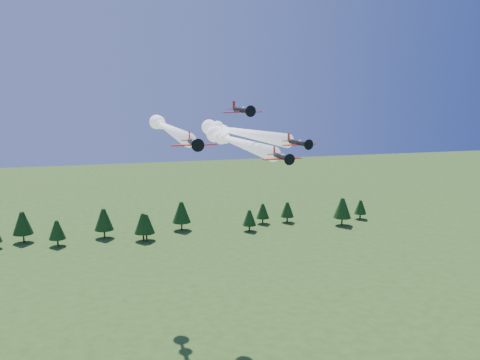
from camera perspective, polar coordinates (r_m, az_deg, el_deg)
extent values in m
cylinder|color=black|center=(85.33, 4.42, 2.49)|extent=(1.12, 4.65, 0.85)
cone|color=black|center=(82.88, 5.13, 2.25)|extent=(0.90, 0.82, 0.85)
cone|color=black|center=(82.41, 5.27, 2.20)|extent=(0.40, 0.41, 0.38)
cylinder|color=black|center=(82.28, 5.31, 2.19)|extent=(1.79, 0.14, 1.79)
cube|color=#BB1002|center=(85.06, 4.50, 2.28)|extent=(6.37, 1.52, 0.10)
cube|color=#BB1002|center=(88.11, 3.67, 2.77)|extent=(2.51, 0.87, 0.06)
cube|color=#BB1002|center=(88.10, 3.65, 3.22)|extent=(0.12, 0.81, 1.24)
ellipsoid|color=#85B3CE|center=(84.58, 4.62, 2.65)|extent=(0.67, 1.06, 0.53)
sphere|color=white|center=(114.40, -1.52, 4.49)|extent=(2.30, 2.30, 2.30)
sphere|color=white|center=(118.13, -2.06, 4.66)|extent=(3.00, 3.00, 3.00)
sphere|color=white|center=(121.87, -2.56, 4.83)|extent=(3.70, 3.70, 3.70)
cylinder|color=black|center=(88.27, -5.01, 3.99)|extent=(1.09, 5.47, 1.01)
cone|color=black|center=(85.17, -4.61, 3.77)|extent=(1.02, 0.92, 1.01)
cone|color=black|center=(84.58, -4.54, 3.73)|extent=(0.45, 0.46, 0.44)
cylinder|color=black|center=(84.41, -4.51, 3.71)|extent=(2.12, 0.07, 2.12)
cube|color=#BB1002|center=(87.92, -4.96, 3.75)|extent=(7.49, 1.48, 0.12)
cube|color=#BB1002|center=(91.78, -5.42, 4.25)|extent=(2.94, 0.90, 0.07)
cube|color=#BB1002|center=(91.80, -5.44, 4.76)|extent=(0.11, 0.96, 1.46)
ellipsoid|color=#85B3CE|center=(87.34, -4.90, 4.19)|extent=(0.75, 1.22, 0.63)
sphere|color=white|center=(129.49, -8.44, 5.90)|extent=(2.30, 2.30, 2.30)
sphere|color=white|center=(134.78, -8.73, 6.06)|extent=(3.00, 3.00, 3.00)
sphere|color=white|center=(140.08, -8.99, 6.21)|extent=(3.70, 3.70, 3.70)
cylinder|color=black|center=(94.20, 6.19, 3.98)|extent=(1.81, 4.80, 0.87)
cone|color=black|center=(91.91, 7.11, 3.80)|extent=(1.01, 0.95, 0.87)
cone|color=black|center=(91.47, 7.29, 3.77)|extent=(0.46, 0.46, 0.38)
cylinder|color=black|center=(91.35, 7.35, 3.76)|extent=(1.80, 0.40, 1.83)
cube|color=#BB1002|center=(93.94, 6.30, 3.79)|extent=(6.57, 2.46, 0.10)
cube|color=#BB1002|center=(96.81, 5.21, 4.19)|extent=(2.63, 1.24, 0.06)
cube|color=#BB1002|center=(96.82, 5.19, 4.61)|extent=(0.24, 0.83, 1.27)
ellipsoid|color=#85B3CE|center=(93.51, 6.46, 4.14)|extent=(0.83, 1.15, 0.55)
sphere|color=white|center=(121.91, -1.82, 5.45)|extent=(2.30, 2.30, 2.30)
sphere|color=white|center=(125.53, -2.58, 5.58)|extent=(3.00, 3.00, 3.00)
sphere|color=white|center=(129.16, -3.29, 5.71)|extent=(3.70, 3.70, 3.70)
cylinder|color=black|center=(98.28, 0.18, 7.45)|extent=(1.84, 5.40, 0.98)
cone|color=black|center=(95.48, 0.95, 7.37)|extent=(1.11, 1.03, 0.98)
cone|color=black|center=(94.94, 1.10, 7.35)|extent=(0.50, 0.51, 0.43)
cylinder|color=black|center=(94.79, 1.14, 7.35)|extent=(2.04, 0.38, 2.06)
cube|color=#BB1002|center=(97.94, 0.27, 7.26)|extent=(7.39, 2.51, 0.12)
cube|color=#BB1002|center=(101.47, -0.64, 7.57)|extent=(2.95, 1.29, 0.07)
cube|color=#BB1002|center=(101.52, -0.66, 8.01)|extent=(0.24, 0.94, 1.42)
ellipsoid|color=#85B3CE|center=(97.46, 0.39, 7.66)|extent=(0.89, 1.28, 0.61)
cylinder|color=#382314|center=(210.54, -6.23, -4.92)|extent=(0.60, 0.60, 3.14)
cone|color=black|center=(209.15, -6.26, -3.43)|extent=(7.18, 7.18, 8.08)
cylinder|color=#382314|center=(220.27, 10.82, -4.36)|extent=(0.60, 0.60, 3.12)
cone|color=black|center=(218.95, 10.87, -2.95)|extent=(7.14, 7.14, 8.03)
cylinder|color=#382314|center=(208.15, 1.01, -5.15)|extent=(0.60, 0.60, 2.32)
cone|color=black|center=(207.09, 1.01, -4.04)|extent=(5.31, 5.31, 5.97)
cylinder|color=#382314|center=(205.22, -14.26, -5.59)|extent=(0.60, 0.60, 3.08)
cone|color=black|center=(203.82, -14.33, -4.10)|extent=(7.05, 7.05, 7.93)
cylinder|color=#382314|center=(219.07, 2.44, -4.37)|extent=(0.60, 0.60, 2.32)
cone|color=black|center=(218.06, 2.45, -3.32)|extent=(5.30, 5.30, 5.96)
cylinder|color=#382314|center=(198.89, -9.93, -5.98)|extent=(0.60, 0.60, 2.72)
cone|color=black|center=(197.60, -9.97, -4.63)|extent=(6.21, 6.21, 6.99)
cylinder|color=#382314|center=(208.68, -22.08, -5.76)|extent=(0.60, 0.60, 3.15)
cone|color=black|center=(207.27, -22.18, -4.27)|extent=(7.19, 7.19, 8.09)
cylinder|color=#382314|center=(221.83, 5.06, -4.21)|extent=(0.60, 0.60, 2.37)
cone|color=black|center=(220.82, 5.07, -3.15)|extent=(5.41, 5.41, 6.09)
cylinder|color=#382314|center=(231.99, 12.69, -3.80)|extent=(0.60, 0.60, 2.25)
cone|color=black|center=(231.06, 12.73, -2.83)|extent=(5.15, 5.15, 5.80)
cylinder|color=#382314|center=(200.10, -18.86, -6.31)|extent=(0.60, 0.60, 2.57)
cone|color=black|center=(198.88, -18.94, -5.05)|extent=(5.87, 5.87, 6.60)
cylinder|color=#382314|center=(198.69, -10.26, -5.99)|extent=(0.60, 0.60, 2.83)
cone|color=black|center=(197.35, -10.30, -4.58)|extent=(6.47, 6.47, 7.28)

